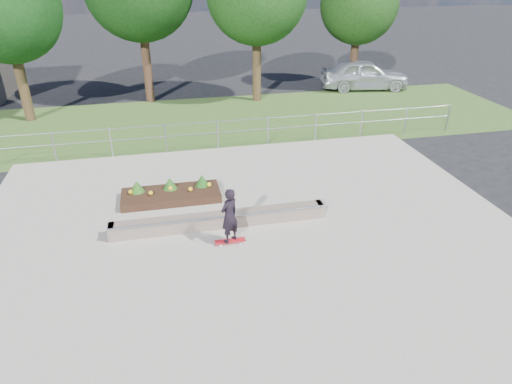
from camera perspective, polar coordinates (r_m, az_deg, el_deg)
ground at (r=11.59m, az=0.64°, el=-8.27°), size 120.00×120.00×0.00m
grass_verge at (r=21.39m, az=-6.09°, el=8.74°), size 30.00×8.00×0.02m
concrete_slab at (r=11.58m, az=0.64°, el=-8.15°), size 15.00×15.00×0.06m
fence at (r=17.86m, az=-4.83°, el=7.61°), size 20.06×0.06×1.20m
tree_far_left at (r=23.02m, az=-28.88°, el=19.44°), size 4.55×4.55×7.15m
tree_far_right at (r=27.19m, az=12.76°, el=21.85°), size 4.20×4.20×6.60m
grind_ledge at (r=12.70m, az=-4.51°, el=-3.50°), size 6.00×0.44×0.43m
planter_bed at (r=14.36m, az=-10.59°, el=-0.14°), size 3.00×1.20×0.61m
skateboarder at (r=11.63m, az=-3.35°, el=-3.01°), size 0.80×0.61×1.59m
parked_car at (r=27.44m, az=13.39°, el=14.09°), size 5.16×2.74×1.67m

